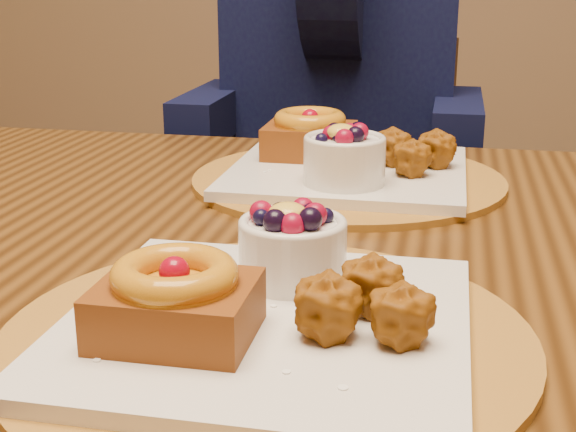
{
  "coord_description": "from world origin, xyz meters",
  "views": [
    {
      "loc": [
        0.22,
        -0.64,
        1.01
      ],
      "look_at": [
        0.11,
        -0.09,
        0.83
      ],
      "focal_mm": 50.0,
      "sensor_mm": 36.0,
      "label": 1
    }
  ],
  "objects_px": {
    "place_setting_near": "(265,310)",
    "diner": "(342,38)",
    "dining_table": "(317,314)",
    "chair_far": "(332,232)",
    "place_setting_far": "(345,163)"
  },
  "relations": [
    {
      "from": "place_setting_near",
      "to": "place_setting_far",
      "type": "relative_size",
      "value": 1.0
    },
    {
      "from": "place_setting_far",
      "to": "dining_table",
      "type": "bearing_deg",
      "value": -89.21
    },
    {
      "from": "place_setting_far",
      "to": "chair_far",
      "type": "xyz_separation_m",
      "value": [
        -0.1,
        0.61,
        -0.3
      ]
    },
    {
      "from": "diner",
      "to": "chair_far",
      "type": "bearing_deg",
      "value": 90.6
    },
    {
      "from": "place_setting_near",
      "to": "chair_far",
      "type": "relative_size",
      "value": 0.44
    },
    {
      "from": "chair_far",
      "to": "diner",
      "type": "bearing_deg",
      "value": -61.61
    },
    {
      "from": "place_setting_near",
      "to": "diner",
      "type": "distance_m",
      "value": 0.97
    },
    {
      "from": "place_setting_near",
      "to": "chair_far",
      "type": "xyz_separation_m",
      "value": [
        -0.1,
        1.04,
        -0.29
      ]
    },
    {
      "from": "chair_far",
      "to": "diner",
      "type": "xyz_separation_m",
      "value": [
        0.02,
        -0.07,
        0.4
      ]
    },
    {
      "from": "dining_table",
      "to": "place_setting_near",
      "type": "distance_m",
      "value": 0.24
    },
    {
      "from": "dining_table",
      "to": "diner",
      "type": "distance_m",
      "value": 0.78
    },
    {
      "from": "dining_table",
      "to": "chair_far",
      "type": "bearing_deg",
      "value": 97.38
    },
    {
      "from": "dining_table",
      "to": "chair_far",
      "type": "relative_size",
      "value": 1.84
    },
    {
      "from": "chair_far",
      "to": "place_setting_far",
      "type": "bearing_deg",
      "value": -69.79
    },
    {
      "from": "place_setting_near",
      "to": "diner",
      "type": "xyz_separation_m",
      "value": [
        -0.08,
        0.97,
        0.1
      ]
    }
  ]
}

